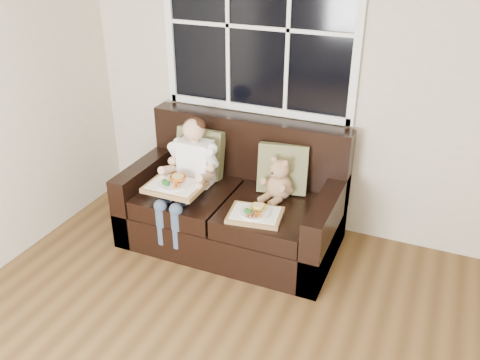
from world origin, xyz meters
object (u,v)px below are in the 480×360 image
at_px(tray_left, 175,185).
at_px(tray_right, 255,214).
at_px(loveseat, 235,206).
at_px(teddy_bear, 279,182).
at_px(child, 190,167).

height_order(tray_left, tray_right, tray_left).
xyz_separation_m(loveseat, tray_right, (0.31, -0.31, 0.17)).
distance_m(tray_left, tray_right, 0.67).
xyz_separation_m(loveseat, tray_left, (-0.36, -0.32, 0.27)).
bearing_deg(teddy_bear, tray_right, -81.77).
bearing_deg(teddy_bear, loveseat, -157.66).
xyz_separation_m(child, tray_left, (-0.03, -0.20, -0.07)).
bearing_deg(tray_right, loveseat, 125.57).
relative_size(loveseat, teddy_bear, 4.80).
height_order(child, teddy_bear, child).
bearing_deg(tray_right, teddy_bear, 71.17).
xyz_separation_m(teddy_bear, tray_left, (-0.73, -0.34, -0.01)).
xyz_separation_m(loveseat, teddy_bear, (0.37, 0.03, 0.28)).
xyz_separation_m(teddy_bear, tray_right, (-0.06, -0.34, -0.11)).
xyz_separation_m(child, teddy_bear, (0.70, 0.15, -0.06)).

